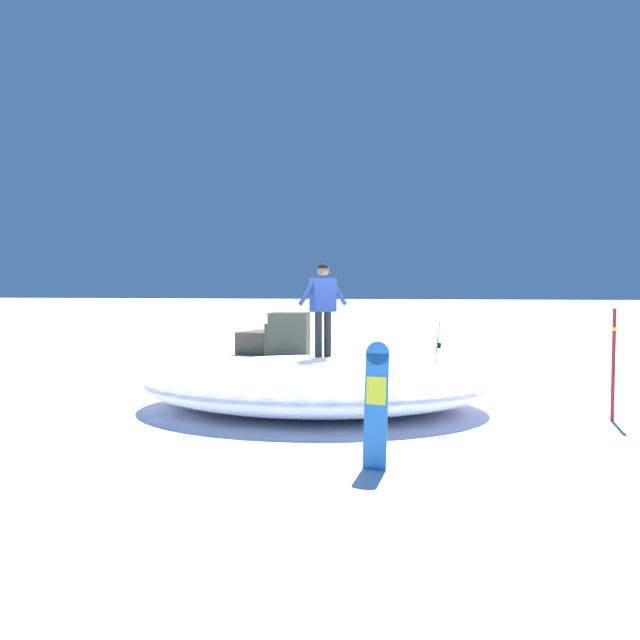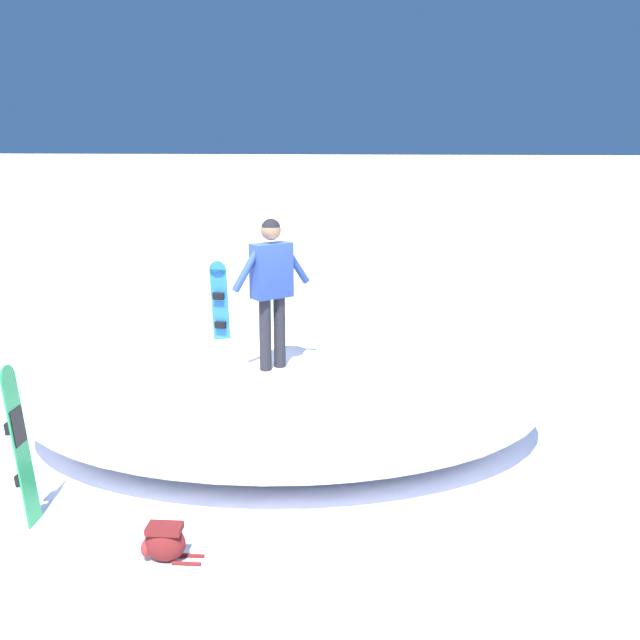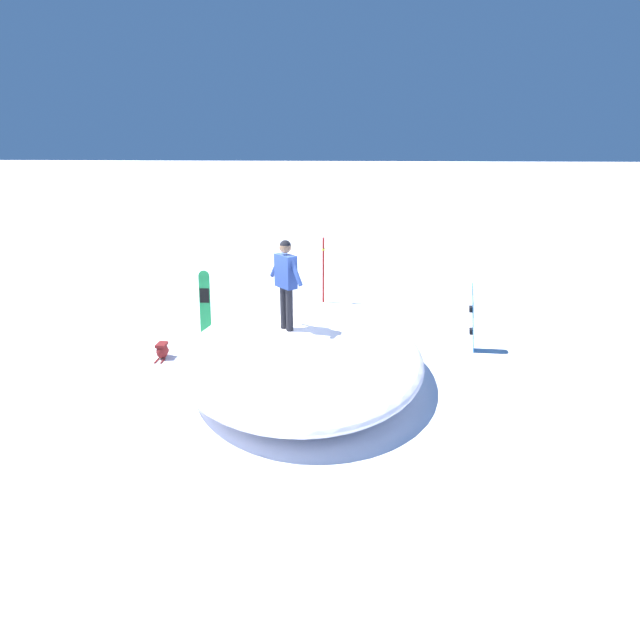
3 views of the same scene
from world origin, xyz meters
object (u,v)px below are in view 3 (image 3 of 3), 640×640
object	(u,v)px
snowboarder_standing	(286,276)
snowboard_primary_upright	(472,316)
snowboard_secondary_upright	(205,302)
backpack_near	(162,350)
trail_marker_pole	(323,269)

from	to	relation	value
snowboarder_standing	snowboard_primary_upright	world-z (taller)	snowboarder_standing
snowboarder_standing	snowboard_secondary_upright	size ratio (longest dim) A/B	1.12
snowboard_primary_upright	backpack_near	size ratio (longest dim) A/B	2.88
backpack_near	trail_marker_pole	bearing A→B (deg)	-34.91
snowboard_secondary_upright	trail_marker_pole	bearing A→B (deg)	-41.13
snowboarder_standing	trail_marker_pole	size ratio (longest dim) A/B	0.94
backpack_near	snowboarder_standing	bearing A→B (deg)	-100.71
snowboard_primary_upright	trail_marker_pole	distance (m)	5.00
snowboard_secondary_upright	backpack_near	bearing A→B (deg)	160.42
snowboard_primary_upright	backpack_near	xyz separation A→B (m)	(-1.00, 6.70, -0.64)
snowboard_primary_upright	snowboarder_standing	bearing A→B (deg)	111.38
snowboard_primary_upright	snowboard_secondary_upright	xyz separation A→B (m)	(0.53, 6.16, 0.00)
backpack_near	snowboard_primary_upright	bearing A→B (deg)	-81.55
backpack_near	trail_marker_pole	world-z (taller)	trail_marker_pole
snowboarder_standing	backpack_near	xyz separation A→B (m)	(0.53, 2.80, -1.82)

